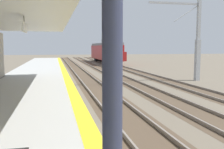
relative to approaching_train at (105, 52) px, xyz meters
name	(u,v)px	position (x,y,z in m)	size (l,w,h in m)	color
station_platform	(28,97)	(-11.20, -35.11, -1.73)	(5.00, 80.00, 0.91)	#A8A8A3
track_pair_nearest_platform	(98,89)	(-6.80, -31.11, -2.13)	(2.34, 120.00, 0.16)	#4C3D2D
track_pair_middle	(143,88)	(-3.40, -31.11, -2.13)	(2.34, 120.00, 0.16)	#4C3D2D
track_pair_far_side	(184,86)	(0.00, -31.11, -2.13)	(2.34, 120.00, 0.16)	#4C3D2D
approaching_train	(105,52)	(0.00, 0.00, 0.00)	(2.93, 19.60, 4.76)	maroon
rail_signal_post	(114,46)	(-5.17, -29.12, 1.02)	(0.32, 0.34, 5.20)	#4C4C4C
catenary_pylon_far_side	(195,41)	(2.71, -27.93, 1.43)	(5.00, 0.40, 7.50)	#9EA3A8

